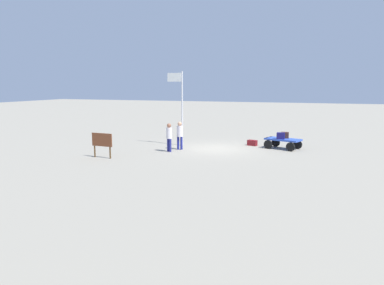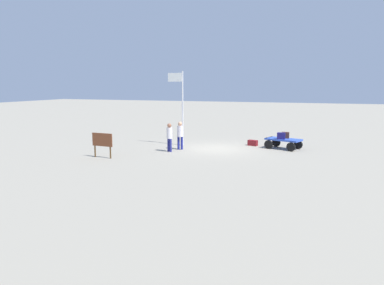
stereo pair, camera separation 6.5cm
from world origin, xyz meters
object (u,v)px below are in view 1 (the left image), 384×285
flagpole (180,101)px  signboard (102,141)px  suitcase_dark (285,135)px  worker_trailing (180,133)px  suitcase_maroon (252,143)px  suitcase_olive (281,136)px  luggage_cart (283,141)px  worker_lead (169,135)px

flagpole → signboard: bearing=65.4°
suitcase_dark → worker_trailing: bearing=23.9°
suitcase_maroon → worker_trailing: bearing=37.2°
suitcase_dark → signboard: (8.88, 6.41, 0.08)m
suitcase_olive → suitcase_dark: 0.56m
suitcase_olive → worker_trailing: size_ratio=0.27×
suitcase_dark → flagpole: bearing=9.9°
luggage_cart → worker_lead: size_ratio=1.37×
suitcase_dark → suitcase_maroon: (2.06, -0.30, -0.64)m
suitcase_olive → worker_lead: size_ratio=0.28×
luggage_cart → flagpole: (6.37, 0.87, 2.40)m
suitcase_olive → flagpole: (6.27, 0.61, 2.03)m
worker_lead → flagpole: 3.03m
worker_lead → worker_trailing: bearing=-110.2°
suitcase_dark → worker_lead: bearing=29.3°
luggage_cart → suitcase_olive: bearing=68.7°
suitcase_olive → suitcase_maroon: 2.14m
suitcase_dark → worker_trailing: worker_trailing is taller
luggage_cart → suitcase_dark: size_ratio=4.68×
signboard → luggage_cart: bearing=-145.1°
suitcase_dark → worker_lead: (6.24, 3.50, 0.15)m
suitcase_maroon → worker_lead: (4.18, 3.80, 0.79)m
suitcase_maroon → worker_lead: 5.70m
luggage_cart → flagpole: flagpole is taller
worker_lead → suitcase_dark: bearing=-150.7°
flagpole → worker_trailing: bearing=110.3°
worker_trailing → signboard: bearing=51.9°
suitcase_olive → worker_trailing: (5.72, 2.10, 0.17)m
suitcase_maroon → flagpole: size_ratio=0.14×
suitcase_olive → flagpole: flagpole is taller
suitcase_maroon → suitcase_dark: bearing=171.6°
luggage_cart → flagpole: 6.87m
suitcase_olive → worker_trailing: worker_trailing is taller
worker_lead → flagpole: (0.23, -2.36, 1.89)m
luggage_cart → worker_lead: worker_lead is taller
suitcase_dark → signboard: 10.95m
flagpole → signboard: 6.12m
worker_trailing → flagpole: (0.55, -1.49, 1.86)m
luggage_cart → suitcase_olive: 0.46m
suitcase_dark → signboard: size_ratio=0.37×
suitcase_maroon → signboard: (6.82, 6.71, 0.72)m
suitcase_dark → flagpole: flagpole is taller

